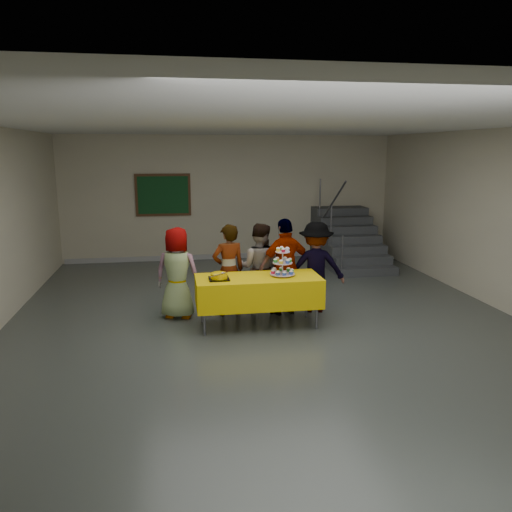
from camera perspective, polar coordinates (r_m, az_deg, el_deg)
The scene contains 11 objects.
room_shell at distance 7.28m, azimuth 1.48°, elevation 7.99°, with size 10.00×10.04×3.02m.
bake_table at distance 7.57m, azimuth 0.25°, elevation -3.97°, with size 1.88×0.78×0.77m.
cupcake_stand at distance 7.57m, azimuth 3.05°, elevation -0.99°, with size 0.38×0.38×0.44m.
bear_cake at distance 7.38m, azimuth -4.25°, elevation -2.24°, with size 0.32×0.36×0.12m.
schoolchild_a at distance 8.01m, azimuth -8.98°, elevation -1.93°, with size 0.72×0.47×1.47m, color slate.
schoolchild_b at distance 8.05m, azimuth -3.15°, elevation -1.61°, with size 0.55×0.36×1.50m, color slate.
schoolchild_c at distance 8.25m, azimuth 0.36°, elevation -1.32°, with size 0.72×0.56×1.48m, color slate.
schoolchild_d at distance 8.10m, azimuth 3.41°, elevation -1.23°, with size 0.92×0.38×1.58m, color slate.
schoolchild_e at distance 8.29m, azimuth 6.82°, elevation -1.26°, with size 0.97×0.56×1.50m, color #5C5C65.
staircase at distance 12.15m, azimuth 10.27°, elevation 1.60°, with size 1.30×2.40×2.04m.
noticeboard at distance 12.12m, azimuth -10.57°, elevation 6.87°, with size 1.30×0.05×1.00m.
Camera 1 is at (-1.39, -7.11, 2.64)m, focal length 35.00 mm.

